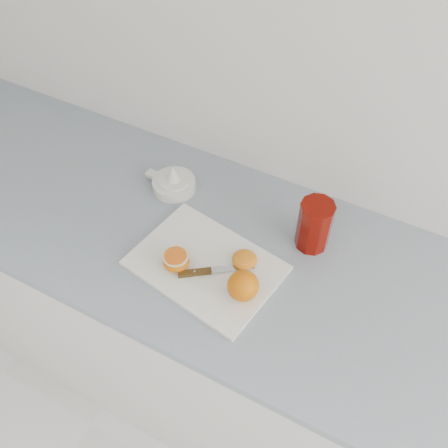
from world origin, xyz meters
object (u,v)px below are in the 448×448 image
Objects in this scene: counter at (211,324)px; citrus_juicer at (173,183)px; half_orange at (176,260)px; red_tumbler at (314,227)px; cutting_board at (206,266)px.

citrus_juicer is at bearing 145.86° from counter.
half_orange is 0.35m from red_tumbler.
red_tumbler is at bearing -0.63° from citrus_juicer.
half_orange is (-0.06, -0.04, 0.03)m from cutting_board.
citrus_juicer reaches higher than counter.
cutting_board is at bearing -42.79° from citrus_juicer.
counter is 39.94× the size of half_orange.
counter is 0.49m from half_orange.
counter is at bearing 116.06° from cutting_board.
counter is at bearing 79.01° from half_orange.
half_orange reaches higher than counter.
cutting_board is 2.47× the size of red_tumbler.
cutting_board is 0.29m from citrus_juicer.
half_orange is 0.28m from citrus_juicer.
counter is 0.58m from red_tumbler.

